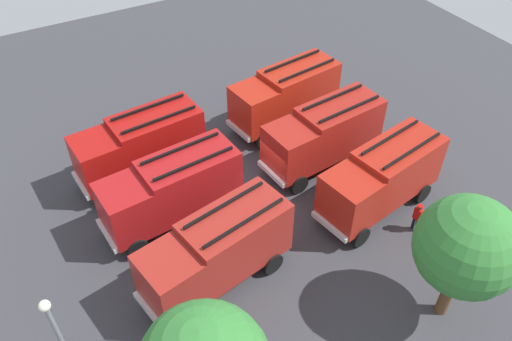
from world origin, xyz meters
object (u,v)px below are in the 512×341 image
(fire_truck_1, at_px, (140,144))
(fire_truck_3, at_px, (172,189))
(firefighter_0, at_px, (417,216))
(tree_0, at_px, (467,247))
(fire_truck_0, at_px, (286,94))
(fire_truck_5, at_px, (217,250))
(firefighter_1, at_px, (235,226))
(fire_truck_2, at_px, (324,133))
(traffic_cone_0, at_px, (127,144))
(fire_truck_4, at_px, (382,177))

(fire_truck_1, relative_size, fire_truck_3, 1.00)
(firefighter_0, bearing_deg, tree_0, -122.64)
(tree_0, bearing_deg, fire_truck_1, -61.38)
(fire_truck_0, xyz_separation_m, fire_truck_5, (9.22, 9.06, 0.00))
(firefighter_0, distance_m, firefighter_1, 9.21)
(fire_truck_2, relative_size, traffic_cone_0, 10.50)
(fire_truck_1, xyz_separation_m, tree_0, (-8.24, 15.11, 2.22))
(traffic_cone_0, bearing_deg, fire_truck_0, 166.11)
(fire_truck_3, xyz_separation_m, fire_truck_5, (-0.24, 4.64, 0.00))
(fire_truck_5, bearing_deg, tree_0, 130.51)
(firefighter_1, bearing_deg, fire_truck_4, 177.48)
(fire_truck_0, distance_m, fire_truck_3, 10.44)
(fire_truck_2, xyz_separation_m, fire_truck_4, (-0.48, 4.46, 0.00))
(tree_0, bearing_deg, firefighter_0, -118.31)
(firefighter_1, bearing_deg, fire_truck_0, -125.47)
(firefighter_1, height_order, tree_0, tree_0)
(fire_truck_0, xyz_separation_m, fire_truck_1, (9.61, 0.28, 0.00))
(fire_truck_1, xyz_separation_m, fire_truck_2, (-9.39, 4.19, 0.00))
(fire_truck_2, bearing_deg, firefighter_1, 15.51)
(fire_truck_0, height_order, firefighter_1, fire_truck_0)
(fire_truck_2, distance_m, fire_truck_4, 4.49)
(fire_truck_3, bearing_deg, fire_truck_4, 150.45)
(fire_truck_3, relative_size, tree_0, 1.14)
(fire_truck_4, relative_size, traffic_cone_0, 10.66)
(fire_truck_4, bearing_deg, fire_truck_5, -8.82)
(fire_truck_2, distance_m, tree_0, 11.20)
(firefighter_1, bearing_deg, fire_truck_1, -61.81)
(firefighter_0, bearing_deg, fire_truck_0, 90.27)
(fire_truck_0, distance_m, traffic_cone_0, 10.24)
(fire_truck_3, relative_size, fire_truck_4, 0.98)
(traffic_cone_0, bearing_deg, fire_truck_5, 92.85)
(fire_truck_1, relative_size, firefighter_0, 4.21)
(fire_truck_4, height_order, traffic_cone_0, fire_truck_4)
(fire_truck_2, height_order, fire_truck_3, same)
(fire_truck_2, height_order, fire_truck_4, same)
(fire_truck_2, relative_size, tree_0, 1.14)
(tree_0, relative_size, traffic_cone_0, 9.23)
(fire_truck_5, height_order, firefighter_1, fire_truck_5)
(firefighter_1, distance_m, tree_0, 10.75)
(fire_truck_1, height_order, fire_truck_4, same)
(fire_truck_3, bearing_deg, fire_truck_1, -92.56)
(tree_0, bearing_deg, fire_truck_3, -53.58)
(fire_truck_3, distance_m, tree_0, 13.81)
(fire_truck_1, height_order, tree_0, tree_0)
(fire_truck_0, relative_size, fire_truck_3, 1.01)
(firefighter_0, distance_m, traffic_cone_0, 17.31)
(fire_truck_4, bearing_deg, firefighter_1, -22.49)
(fire_truck_2, relative_size, firefighter_1, 4.52)
(fire_truck_3, bearing_deg, traffic_cone_0, -91.87)
(fire_truck_2, relative_size, fire_truck_3, 1.00)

